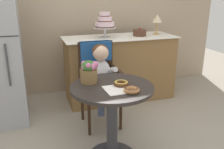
{
  "coord_description": "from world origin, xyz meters",
  "views": [
    {
      "loc": [
        -0.63,
        -1.88,
        1.48
      ],
      "look_at": [
        0.05,
        0.15,
        0.77
      ],
      "focal_mm": 39.73,
      "sensor_mm": 36.0,
      "label": 1
    }
  ],
  "objects_px": {
    "round_layer_cake": "(140,33)",
    "table_lamp": "(157,19)",
    "cafe_table": "(112,108)",
    "flower_vase": "(89,70)",
    "tiered_cake_stand": "(105,23)",
    "donut_front": "(121,83)",
    "wicker_chair": "(98,70)",
    "donut_mid": "(132,90)",
    "seated_child": "(102,71)"
  },
  "relations": [
    {
      "from": "donut_mid",
      "to": "round_layer_cake",
      "type": "relative_size",
      "value": 0.71
    },
    {
      "from": "seated_child",
      "to": "donut_mid",
      "type": "xyz_separation_m",
      "value": [
        0.04,
        -0.74,
        0.06
      ]
    },
    {
      "from": "cafe_table",
      "to": "tiered_cake_stand",
      "type": "bearing_deg",
      "value": 75.67
    },
    {
      "from": "wicker_chair",
      "to": "cafe_table",
      "type": "bearing_deg",
      "value": -97.81
    },
    {
      "from": "flower_vase",
      "to": "donut_mid",
      "type": "bearing_deg",
      "value": -50.87
    },
    {
      "from": "wicker_chair",
      "to": "round_layer_cake",
      "type": "height_order",
      "value": "round_layer_cake"
    },
    {
      "from": "donut_front",
      "to": "round_layer_cake",
      "type": "bearing_deg",
      "value": 59.83
    },
    {
      "from": "wicker_chair",
      "to": "flower_vase",
      "type": "bearing_deg",
      "value": -114.68
    },
    {
      "from": "tiered_cake_stand",
      "to": "wicker_chair",
      "type": "bearing_deg",
      "value": -114.25
    },
    {
      "from": "wicker_chair",
      "to": "donut_mid",
      "type": "distance_m",
      "value": 0.9
    },
    {
      "from": "round_layer_cake",
      "to": "table_lamp",
      "type": "height_order",
      "value": "table_lamp"
    },
    {
      "from": "flower_vase",
      "to": "tiered_cake_stand",
      "type": "distance_m",
      "value": 1.28
    },
    {
      "from": "cafe_table",
      "to": "seated_child",
      "type": "height_order",
      "value": "seated_child"
    },
    {
      "from": "wicker_chair",
      "to": "seated_child",
      "type": "bearing_deg",
      "value": -92.33
    },
    {
      "from": "cafe_table",
      "to": "seated_child",
      "type": "relative_size",
      "value": 0.99
    },
    {
      "from": "wicker_chair",
      "to": "tiered_cake_stand",
      "type": "bearing_deg",
      "value": 63.42
    },
    {
      "from": "cafe_table",
      "to": "wicker_chair",
      "type": "distance_m",
      "value": 0.73
    },
    {
      "from": "flower_vase",
      "to": "table_lamp",
      "type": "distance_m",
      "value": 1.76
    },
    {
      "from": "round_layer_cake",
      "to": "table_lamp",
      "type": "distance_m",
      "value": 0.33
    },
    {
      "from": "wicker_chair",
      "to": "flower_vase",
      "type": "relative_size",
      "value": 4.77
    },
    {
      "from": "seated_child",
      "to": "wicker_chair",
      "type": "bearing_deg",
      "value": 90.0
    },
    {
      "from": "donut_front",
      "to": "round_layer_cake",
      "type": "relative_size",
      "value": 0.71
    },
    {
      "from": "tiered_cake_stand",
      "to": "table_lamp",
      "type": "relative_size",
      "value": 1.18
    },
    {
      "from": "cafe_table",
      "to": "flower_vase",
      "type": "relative_size",
      "value": 3.6
    },
    {
      "from": "round_layer_cake",
      "to": "flower_vase",
      "type": "bearing_deg",
      "value": -131.31
    },
    {
      "from": "wicker_chair",
      "to": "flower_vase",
      "type": "xyz_separation_m",
      "value": [
        -0.23,
        -0.57,
        0.19
      ]
    },
    {
      "from": "donut_front",
      "to": "table_lamp",
      "type": "height_order",
      "value": "table_lamp"
    },
    {
      "from": "flower_vase",
      "to": "round_layer_cake",
      "type": "bearing_deg",
      "value": 48.69
    },
    {
      "from": "wicker_chair",
      "to": "tiered_cake_stand",
      "type": "relative_size",
      "value": 2.83
    },
    {
      "from": "donut_front",
      "to": "round_layer_cake",
      "type": "distance_m",
      "value": 1.53
    },
    {
      "from": "flower_vase",
      "to": "round_layer_cake",
      "type": "relative_size",
      "value": 1.08
    },
    {
      "from": "donut_front",
      "to": "flower_vase",
      "type": "relative_size",
      "value": 0.66
    },
    {
      "from": "tiered_cake_stand",
      "to": "cafe_table",
      "type": "bearing_deg",
      "value": -104.33
    },
    {
      "from": "cafe_table",
      "to": "flower_vase",
      "type": "bearing_deg",
      "value": 137.91
    },
    {
      "from": "cafe_table",
      "to": "wicker_chair",
      "type": "height_order",
      "value": "wicker_chair"
    },
    {
      "from": "donut_front",
      "to": "round_layer_cake",
      "type": "xyz_separation_m",
      "value": [
        0.76,
        1.31,
        0.2
      ]
    },
    {
      "from": "donut_front",
      "to": "table_lamp",
      "type": "xyz_separation_m",
      "value": [
        1.04,
        1.34,
        0.38
      ]
    },
    {
      "from": "round_layer_cake",
      "to": "table_lamp",
      "type": "xyz_separation_m",
      "value": [
        0.28,
        0.04,
        0.17
      ]
    },
    {
      "from": "seated_child",
      "to": "donut_front",
      "type": "relative_size",
      "value": 5.52
    },
    {
      "from": "flower_vase",
      "to": "table_lamp",
      "type": "bearing_deg",
      "value": 42.53
    },
    {
      "from": "cafe_table",
      "to": "table_lamp",
      "type": "relative_size",
      "value": 2.53
    },
    {
      "from": "table_lamp",
      "to": "flower_vase",
      "type": "bearing_deg",
      "value": -137.47
    },
    {
      "from": "wicker_chair",
      "to": "round_layer_cake",
      "type": "relative_size",
      "value": 5.15
    },
    {
      "from": "wicker_chair",
      "to": "round_layer_cake",
      "type": "distance_m",
      "value": 1.01
    },
    {
      "from": "flower_vase",
      "to": "cafe_table",
      "type": "bearing_deg",
      "value": -42.09
    },
    {
      "from": "cafe_table",
      "to": "donut_mid",
      "type": "distance_m",
      "value": 0.31
    },
    {
      "from": "cafe_table",
      "to": "wicker_chair",
      "type": "bearing_deg",
      "value": 84.53
    },
    {
      "from": "donut_mid",
      "to": "tiered_cake_stand",
      "type": "bearing_deg",
      "value": 81.29
    },
    {
      "from": "seated_child",
      "to": "donut_front",
      "type": "xyz_separation_m",
      "value": [
        0.01,
        -0.58,
        0.06
      ]
    },
    {
      "from": "wicker_chair",
      "to": "flower_vase",
      "type": "distance_m",
      "value": 0.64
    }
  ]
}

